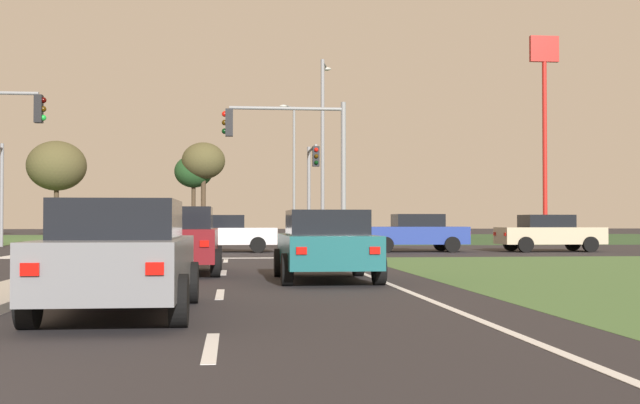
% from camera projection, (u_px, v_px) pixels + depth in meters
% --- Properties ---
extents(ground_plane, '(200.00, 200.00, 0.00)m').
position_uv_depth(ground_plane, '(144.00, 251.00, 34.65)').
color(ground_plane, '#282628').
extents(grass_verge_far_right, '(35.00, 35.00, 0.01)m').
position_uv_depth(grass_verge_far_right, '(524.00, 238.00, 61.71)').
color(grass_verge_far_right, '#2D4C28').
rests_on(grass_verge_far_right, ground).
extents(median_island_near, '(1.20, 22.00, 0.14)m').
position_uv_depth(median_island_near, '(38.00, 284.00, 15.76)').
color(median_island_near, '#ADA89E').
rests_on(median_island_near, ground).
extents(median_island_far, '(1.20, 36.00, 0.14)m').
position_uv_depth(median_island_far, '(181.00, 238.00, 59.50)').
color(median_island_far, gray).
rests_on(median_island_far, ground).
extents(lane_dash_near, '(0.14, 2.00, 0.01)m').
position_uv_depth(lane_dash_near, '(211.00, 347.00, 8.24)').
color(lane_dash_near, silver).
rests_on(lane_dash_near, ground).
extents(lane_dash_second, '(0.14, 2.00, 0.01)m').
position_uv_depth(lane_dash_second, '(220.00, 294.00, 14.20)').
color(lane_dash_second, silver).
rests_on(lane_dash_second, ground).
extents(lane_dash_third, '(0.14, 2.00, 0.01)m').
position_uv_depth(lane_dash_third, '(224.00, 273.00, 20.16)').
color(lane_dash_third, silver).
rests_on(lane_dash_third, ground).
extents(lane_dash_fourth, '(0.14, 2.00, 0.01)m').
position_uv_depth(lane_dash_fourth, '(226.00, 261.00, 26.13)').
color(lane_dash_fourth, silver).
rests_on(lane_dash_fourth, ground).
extents(edge_line_right, '(0.14, 24.00, 0.01)m').
position_uv_depth(edge_line_right, '(381.00, 281.00, 17.48)').
color(edge_line_right, silver).
rests_on(edge_line_right, ground).
extents(stop_bar_near, '(6.40, 0.50, 0.01)m').
position_uv_depth(stop_bar_near, '(235.00, 258.00, 28.09)').
color(stop_bar_near, silver).
rests_on(stop_bar_near, ground).
extents(crosswalk_bar_third, '(0.70, 2.80, 0.01)m').
position_uv_depth(crosswalk_bar_third, '(10.00, 257.00, 29.05)').
color(crosswalk_bar_third, silver).
rests_on(crosswalk_bar_third, ground).
extents(crosswalk_bar_fourth, '(0.70, 2.80, 0.01)m').
position_uv_depth(crosswalk_bar_fourth, '(44.00, 257.00, 29.17)').
color(crosswalk_bar_fourth, silver).
rests_on(crosswalk_bar_fourth, ground).
extents(crosswalk_bar_fifth, '(0.70, 2.80, 0.01)m').
position_uv_depth(crosswalk_bar_fifth, '(77.00, 257.00, 29.29)').
color(crosswalk_bar_fifth, silver).
rests_on(crosswalk_bar_fifth, ground).
extents(crosswalk_bar_sixth, '(0.70, 2.80, 0.01)m').
position_uv_depth(crosswalk_bar_sixth, '(110.00, 256.00, 29.41)').
color(crosswalk_bar_sixth, silver).
rests_on(crosswalk_bar_sixth, ground).
extents(car_grey_near, '(1.97, 4.55, 1.56)m').
position_uv_depth(car_grey_near, '(121.00, 256.00, 11.15)').
color(car_grey_near, slate).
rests_on(car_grey_near, ground).
extents(car_teal_second, '(2.05, 4.29, 1.50)m').
position_uv_depth(car_teal_second, '(326.00, 245.00, 17.52)').
color(car_teal_second, '#19565B').
rests_on(car_teal_second, ground).
extents(car_white_third, '(4.40, 1.99, 1.52)m').
position_uv_depth(car_white_third, '(222.00, 233.00, 33.64)').
color(car_white_third, silver).
rests_on(car_white_third, ground).
extents(car_navy_fourth, '(2.06, 4.35, 1.51)m').
position_uv_depth(car_navy_fourth, '(131.00, 230.00, 47.97)').
color(car_navy_fourth, '#161E47').
rests_on(car_navy_fourth, ground).
extents(car_beige_fifth, '(4.31, 1.97, 1.53)m').
position_uv_depth(car_beige_fifth, '(549.00, 233.00, 34.19)').
color(car_beige_fifth, '#BCAD8E').
rests_on(car_beige_fifth, ground).
extents(car_blue_sixth, '(4.32, 2.01, 1.56)m').
position_uv_depth(car_blue_sixth, '(415.00, 233.00, 34.05)').
color(car_blue_sixth, navy).
rests_on(car_blue_sixth, ground).
extents(car_maroon_seventh, '(2.09, 4.14, 1.61)m').
position_uv_depth(car_maroon_seventh, '(177.00, 240.00, 19.73)').
color(car_maroon_seventh, maroon).
rests_on(car_maroon_seventh, ground).
extents(traffic_signal_near_right, '(4.36, 0.32, 5.47)m').
position_uv_depth(traffic_signal_near_right, '(299.00, 150.00, 28.82)').
color(traffic_signal_near_right, gray).
rests_on(traffic_signal_near_right, ground).
extents(traffic_signal_far_right, '(0.32, 3.95, 5.08)m').
position_uv_depth(traffic_signal_far_right, '(312.00, 176.00, 40.64)').
color(traffic_signal_far_right, gray).
rests_on(traffic_signal_far_right, ground).
extents(street_lamp_third, '(0.75, 1.82, 9.80)m').
position_uv_depth(street_lamp_third, '(323.00, 143.00, 43.37)').
color(street_lamp_third, gray).
rests_on(street_lamp_third, ground).
extents(street_lamp_fourth, '(1.33, 1.94, 10.09)m').
position_uv_depth(street_lamp_fourth, '(293.00, 165.00, 63.12)').
color(street_lamp_fourth, gray).
rests_on(street_lamp_fourth, ground).
extents(pedestrian_at_median, '(0.34, 0.34, 1.73)m').
position_uv_depth(pedestrian_at_median, '(168.00, 222.00, 46.20)').
color(pedestrian_at_median, '#4C4C4C').
rests_on(pedestrian_at_median, median_island_far).
extents(fastfood_pole_sign, '(1.80, 0.40, 12.70)m').
position_uv_depth(fastfood_pole_sign, '(544.00, 93.00, 50.70)').
color(fastfood_pole_sign, red).
rests_on(fastfood_pole_sign, ground).
extents(treeline_third, '(4.99, 4.99, 8.09)m').
position_uv_depth(treeline_third, '(57.00, 166.00, 69.82)').
color(treeline_third, '#423323').
rests_on(treeline_third, ground).
extents(treeline_fourth, '(3.22, 3.22, 6.81)m').
position_uv_depth(treeline_fourth, '(194.00, 172.00, 69.05)').
color(treeline_fourth, '#423323').
rests_on(treeline_fourth, ground).
extents(treeline_fifth, '(3.60, 3.60, 7.83)m').
position_uv_depth(treeline_fifth, '(203.00, 162.00, 68.47)').
color(treeline_fifth, '#423323').
rests_on(treeline_fifth, ground).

